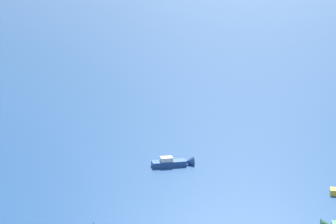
% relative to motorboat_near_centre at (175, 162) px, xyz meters
% --- Properties ---
extents(motorboat_near_centre, '(5.66, 10.58, 2.98)m').
position_rel_motorboat_near_centre_xyz_m(motorboat_near_centre, '(0.00, 0.00, 0.00)').
color(motorboat_near_centre, '#23478C').
rests_on(motorboat_near_centre, ground_plane).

